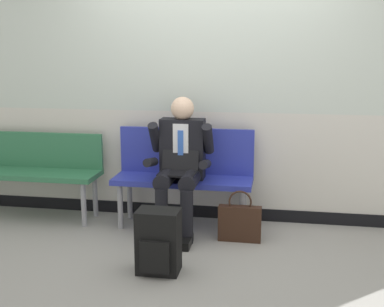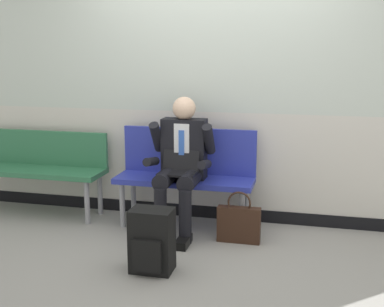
% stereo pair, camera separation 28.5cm
% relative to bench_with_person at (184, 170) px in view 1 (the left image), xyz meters
% --- Properties ---
extents(ground_plane, '(18.00, 18.00, 0.00)m').
position_rel_bench_with_person_xyz_m(ground_plane, '(0.24, -0.46, -0.53)').
color(ground_plane, gray).
extents(station_wall, '(5.57, 0.14, 3.05)m').
position_rel_bench_with_person_xyz_m(station_wall, '(0.24, 0.27, 0.98)').
color(station_wall, beige).
rests_on(station_wall, ground).
extents(bench_with_person, '(1.28, 0.42, 0.91)m').
position_rel_bench_with_person_xyz_m(bench_with_person, '(0.00, 0.00, 0.00)').
color(bench_with_person, '#28339E').
rests_on(bench_with_person, ground).
extents(bench_empty, '(1.38, 0.42, 0.83)m').
position_rel_bench_with_person_xyz_m(bench_empty, '(-1.53, -0.01, -0.03)').
color(bench_empty, '#2D6B47').
rests_on(bench_empty, ground).
extents(person_seated, '(0.57, 0.70, 1.22)m').
position_rel_bench_with_person_xyz_m(person_seated, '(0.00, -0.20, 0.12)').
color(person_seated, black).
rests_on(person_seated, ground).
extents(backpack, '(0.31, 0.26, 0.48)m').
position_rel_bench_with_person_xyz_m(backpack, '(0.01, -1.07, -0.29)').
color(backpack, black).
rests_on(backpack, ground).
extents(handbag, '(0.37, 0.09, 0.45)m').
position_rel_bench_with_person_xyz_m(handbag, '(0.55, -0.34, -0.36)').
color(handbag, '#331E14').
rests_on(handbag, ground).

